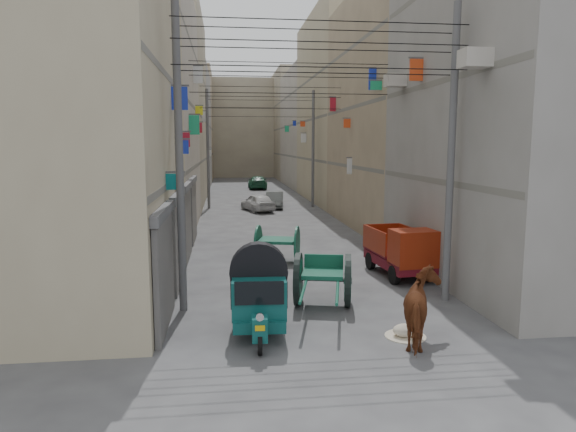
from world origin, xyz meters
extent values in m
plane|color=#404042|center=(0.00, 0.00, 0.00)|extent=(140.00, 140.00, 0.00)
cube|color=tan|center=(-8.00, 8.00, 6.50)|extent=(8.00, 10.00, 13.00)
cube|color=slate|center=(-4.12, 8.00, 3.20)|extent=(0.25, 9.80, 0.18)
cube|color=slate|center=(-4.12, 8.00, 6.20)|extent=(0.25, 9.80, 0.18)
cube|color=#AFA596|center=(-8.00, 19.00, 6.00)|extent=(8.00, 12.00, 12.00)
cube|color=slate|center=(-4.12, 19.00, 3.20)|extent=(0.25, 11.76, 0.18)
cube|color=slate|center=(-4.12, 19.00, 6.20)|extent=(0.25, 11.76, 0.18)
cube|color=slate|center=(-4.12, 19.00, 9.20)|extent=(0.25, 11.76, 0.18)
cube|color=tan|center=(-8.00, 32.00, 7.00)|extent=(8.00, 14.00, 14.00)
cube|color=slate|center=(-4.12, 32.00, 3.20)|extent=(0.25, 13.72, 0.18)
cube|color=slate|center=(-4.12, 32.00, 6.20)|extent=(0.25, 13.72, 0.18)
cube|color=slate|center=(-4.12, 32.00, 9.20)|extent=(0.25, 13.72, 0.18)
cube|color=gray|center=(-8.00, 46.00, 5.90)|extent=(8.00, 14.00, 11.80)
cube|color=slate|center=(-4.12, 46.00, 3.20)|extent=(0.25, 13.72, 0.18)
cube|color=slate|center=(-4.12, 46.00, 6.20)|extent=(0.25, 13.72, 0.18)
cube|color=slate|center=(-4.12, 46.00, 9.20)|extent=(0.25, 13.72, 0.18)
cube|color=tan|center=(-8.00, 59.00, 6.75)|extent=(8.00, 12.00, 13.50)
cube|color=slate|center=(-4.12, 59.00, 3.20)|extent=(0.25, 11.76, 0.18)
cube|color=slate|center=(-4.12, 59.00, 6.20)|extent=(0.25, 11.76, 0.18)
cube|color=slate|center=(-4.12, 59.00, 9.20)|extent=(0.25, 11.76, 0.18)
cube|color=gray|center=(8.00, 8.00, 6.50)|extent=(8.00, 10.00, 13.00)
cube|color=slate|center=(4.12, 8.00, 3.20)|extent=(0.25, 9.80, 0.18)
cube|color=slate|center=(4.12, 8.00, 6.20)|extent=(0.25, 9.80, 0.18)
cube|color=tan|center=(8.00, 19.00, 6.00)|extent=(8.00, 12.00, 12.00)
cube|color=slate|center=(4.12, 19.00, 3.20)|extent=(0.25, 11.76, 0.18)
cube|color=slate|center=(4.12, 19.00, 6.20)|extent=(0.25, 11.76, 0.18)
cube|color=slate|center=(4.12, 19.00, 9.20)|extent=(0.25, 11.76, 0.18)
cube|color=tan|center=(8.00, 32.00, 7.00)|extent=(8.00, 14.00, 14.00)
cube|color=slate|center=(4.12, 32.00, 3.20)|extent=(0.25, 13.72, 0.18)
cube|color=slate|center=(4.12, 32.00, 6.20)|extent=(0.25, 13.72, 0.18)
cube|color=slate|center=(4.12, 32.00, 9.20)|extent=(0.25, 13.72, 0.18)
cube|color=#AFA596|center=(8.00, 46.00, 5.90)|extent=(8.00, 14.00, 11.80)
cube|color=slate|center=(4.12, 46.00, 3.20)|extent=(0.25, 13.72, 0.18)
cube|color=slate|center=(4.12, 46.00, 6.20)|extent=(0.25, 13.72, 0.18)
cube|color=slate|center=(4.12, 46.00, 9.20)|extent=(0.25, 13.72, 0.18)
cube|color=tan|center=(8.00, 59.00, 6.75)|extent=(8.00, 12.00, 13.50)
cube|color=slate|center=(4.12, 59.00, 3.20)|extent=(0.25, 11.76, 0.18)
cube|color=slate|center=(4.12, 59.00, 6.20)|extent=(0.25, 11.76, 0.18)
cube|color=slate|center=(4.12, 59.00, 9.20)|extent=(0.25, 11.76, 0.18)
cube|color=tan|center=(0.00, 66.00, 6.50)|extent=(22.00, 10.00, 13.00)
cube|color=#49494E|center=(-3.92, 4.80, 1.30)|extent=(0.12, 3.00, 2.60)
cube|color=#555557|center=(-3.90, 4.80, 2.75)|extent=(0.18, 3.20, 0.25)
cube|color=#49494E|center=(-3.92, 8.50, 1.30)|extent=(0.12, 3.00, 2.60)
cube|color=#555557|center=(-3.90, 8.50, 2.75)|extent=(0.18, 3.20, 0.25)
cube|color=#49494E|center=(-3.92, 12.20, 1.30)|extent=(0.12, 3.00, 2.60)
cube|color=#555557|center=(-3.90, 12.20, 2.75)|extent=(0.18, 3.20, 0.25)
cube|color=#49494E|center=(-3.92, 16.00, 1.30)|extent=(0.12, 3.00, 2.60)
cube|color=#555557|center=(-3.90, 16.00, 2.75)|extent=(0.18, 3.20, 0.25)
cube|color=#E4471A|center=(3.81, 34.28, 5.98)|extent=(0.38, 0.08, 0.41)
cube|color=silver|center=(-3.86, 41.61, 3.62)|extent=(0.27, 0.08, 0.71)
cube|color=#0B7C80|center=(-3.78, 6.43, 3.35)|extent=(0.44, 0.08, 0.42)
cube|color=#1DA169|center=(-3.77, 15.80, 5.17)|extent=(0.45, 0.08, 0.84)
cube|color=#1DA169|center=(3.79, 44.88, 5.91)|extent=(0.41, 0.08, 0.59)
cube|color=#1B31BF|center=(-3.81, 9.76, 4.24)|extent=(0.38, 0.08, 0.44)
cube|color=silver|center=(3.78, 33.54, 4.85)|extent=(0.43, 0.08, 0.72)
cube|color=#1B31BF|center=(3.86, 39.62, 6.25)|extent=(0.28, 0.08, 0.44)
cube|color=silver|center=(-3.76, 20.00, 7.85)|extent=(0.48, 0.08, 0.84)
cube|color=silver|center=(-3.85, 38.07, 3.67)|extent=(0.31, 0.08, 0.44)
cube|color=#E4471A|center=(3.82, 19.02, 5.41)|extent=(0.35, 0.08, 0.45)
cube|color=#AE1729|center=(3.83, 22.65, 6.65)|extent=(0.34, 0.08, 0.79)
cube|color=#AE1729|center=(-3.86, 12.02, 4.50)|extent=(0.28, 0.08, 0.52)
cube|color=silver|center=(-3.86, 29.62, 6.26)|extent=(0.28, 0.08, 0.74)
cube|color=silver|center=(3.87, 18.51, 3.22)|extent=(0.26, 0.08, 0.80)
cube|color=silver|center=(3.83, 9.37, 6.69)|extent=(0.34, 0.08, 0.55)
cube|color=#1B31BF|center=(-3.76, 8.55, 5.67)|extent=(0.47, 0.08, 0.67)
cube|color=yellow|center=(-3.80, 21.15, 6.14)|extent=(0.40, 0.08, 0.47)
cube|color=#AE1729|center=(-3.84, 21.66, 5.24)|extent=(0.32, 0.08, 0.55)
cube|color=#1DA169|center=(3.76, 13.74, 6.73)|extent=(0.47, 0.08, 0.35)
cube|color=#1B31BF|center=(3.84, 14.58, 7.07)|extent=(0.32, 0.08, 0.89)
cube|color=#E4471A|center=(3.78, 9.29, 6.73)|extent=(0.44, 0.08, 0.69)
cube|color=silver|center=(-4.06, 6.00, 3.00)|extent=(0.10, 3.20, 0.80)
cube|color=#0B7C80|center=(-4.06, 15.00, 3.00)|extent=(0.10, 3.20, 0.80)
cube|color=#AE1729|center=(-4.06, 27.00, 3.00)|extent=(0.10, 3.20, 0.80)
cube|color=#1DA169|center=(-4.06, 39.00, 3.00)|extent=(0.10, 3.20, 0.80)
cube|color=silver|center=(4.06, 6.00, 3.00)|extent=(0.10, 3.20, 0.80)
cube|color=#1B31BF|center=(4.06, 15.00, 3.00)|extent=(0.10, 3.20, 0.80)
cube|color=#1B31BF|center=(4.06, 27.00, 3.00)|extent=(0.10, 3.20, 0.80)
cube|color=silver|center=(4.06, 39.00, 3.00)|extent=(0.10, 3.20, 0.80)
cube|color=#B9B2A6|center=(3.65, 5.00, 6.40)|extent=(0.70, 0.55, 0.45)
cube|color=#B9B2A6|center=(3.65, 11.00, 6.60)|extent=(0.70, 0.55, 0.45)
cylinder|color=#555557|center=(-3.60, 6.00, 4.00)|extent=(0.20, 0.20, 8.00)
cylinder|color=#555557|center=(3.60, 6.00, 4.00)|extent=(0.20, 0.20, 8.00)
cylinder|color=#555557|center=(-3.60, 28.00, 4.00)|extent=(0.20, 0.20, 8.00)
cylinder|color=#555557|center=(3.60, 28.00, 4.00)|extent=(0.20, 0.20, 8.00)
cylinder|color=black|center=(0.00, 5.50, 6.20)|extent=(7.40, 0.02, 0.02)
cylinder|color=black|center=(0.00, 5.50, 6.80)|extent=(7.40, 0.02, 0.02)
cylinder|color=black|center=(0.00, 5.50, 7.30)|extent=(7.40, 0.02, 0.02)
cylinder|color=black|center=(0.00, 6.50, 6.20)|extent=(7.40, 0.02, 0.02)
cylinder|color=black|center=(0.00, 6.50, 6.80)|extent=(7.40, 0.02, 0.02)
cylinder|color=black|center=(0.00, 6.50, 7.30)|extent=(7.40, 0.02, 0.02)
cylinder|color=black|center=(0.00, 12.00, 6.20)|extent=(7.40, 0.02, 0.02)
cylinder|color=black|center=(0.00, 12.00, 6.80)|extent=(7.40, 0.02, 0.02)
cylinder|color=black|center=(0.00, 12.00, 7.30)|extent=(7.40, 0.02, 0.02)
cylinder|color=black|center=(0.00, 20.00, 6.20)|extent=(7.40, 0.02, 0.02)
cylinder|color=black|center=(0.00, 20.00, 6.80)|extent=(7.40, 0.02, 0.02)
cylinder|color=black|center=(0.00, 20.00, 7.30)|extent=(7.40, 0.02, 0.02)
cylinder|color=black|center=(0.00, 28.00, 6.20)|extent=(7.40, 0.02, 0.02)
cylinder|color=black|center=(0.00, 28.00, 6.80)|extent=(7.40, 0.02, 0.02)
cylinder|color=black|center=(0.00, 28.00, 7.30)|extent=(7.40, 0.02, 0.02)
cylinder|color=black|center=(-1.80, 2.84, 0.26)|extent=(0.13, 0.52, 0.51)
cylinder|color=black|center=(-2.21, 4.60, 0.26)|extent=(0.13, 0.52, 0.51)
cylinder|color=black|center=(-1.21, 4.55, 0.26)|extent=(0.13, 0.52, 0.51)
cube|color=#0C4643|center=(-1.74, 4.03, 0.44)|extent=(1.23, 1.79, 0.26)
cube|color=#0C4643|center=(-1.80, 2.89, 0.55)|extent=(0.34, 0.43, 0.50)
cylinder|color=silver|center=(-1.81, 2.68, 0.87)|extent=(0.17, 0.05, 0.16)
cube|color=gold|center=(-1.81, 2.66, 0.64)|extent=(0.20, 0.04, 0.11)
cube|color=#0C4643|center=(-1.74, 4.07, 0.96)|extent=(1.26, 1.61, 0.87)
cube|color=black|center=(-1.78, 3.28, 1.19)|extent=(1.05, 0.11, 0.50)
cube|color=black|center=(-2.34, 4.10, 1.05)|extent=(0.09, 1.10, 0.59)
cube|color=black|center=(-1.14, 4.04, 1.05)|extent=(0.09, 1.10, 0.59)
cube|color=silver|center=(-1.78, 3.25, 0.50)|extent=(1.14, 0.10, 0.05)
cylinder|color=black|center=(-0.55, 6.07, 0.72)|extent=(0.48, 1.43, 1.43)
cylinder|color=#12503A|center=(-0.55, 6.07, 0.72)|extent=(0.43, 1.13, 1.12)
cylinder|color=#555557|center=(-0.55, 6.07, 0.72)|extent=(0.26, 0.23, 0.18)
cylinder|color=black|center=(0.75, 5.77, 0.72)|extent=(0.48, 1.43, 1.43)
cylinder|color=#12503A|center=(0.75, 5.77, 0.72)|extent=(0.43, 1.13, 1.12)
cylinder|color=#555557|center=(0.75, 5.77, 0.72)|extent=(0.26, 0.23, 0.18)
cylinder|color=#555557|center=(0.10, 5.92, 0.72)|extent=(1.36, 0.40, 0.08)
cube|color=#12503A|center=(0.10, 5.92, 0.90)|extent=(1.30, 1.34, 0.10)
cube|color=#12503A|center=(0.22, 6.42, 1.13)|extent=(1.06, 0.33, 0.36)
cylinder|color=#12503A|center=(-0.59, 4.77, 0.82)|extent=(0.61, 2.31, 0.07)
cylinder|color=#12503A|center=(0.21, 4.58, 0.82)|extent=(0.61, 2.31, 0.07)
cylinder|color=black|center=(2.71, 7.74, 0.30)|extent=(0.22, 0.61, 0.60)
cylinder|color=black|center=(2.52, 9.73, 0.30)|extent=(0.22, 0.61, 0.60)
cylinder|color=black|center=(3.88, 7.86, 0.30)|extent=(0.22, 0.61, 0.60)
cylinder|color=black|center=(3.69, 9.84, 0.30)|extent=(0.22, 0.61, 0.60)
cube|color=#590C16|center=(3.20, 8.79, 0.50)|extent=(1.59, 3.10, 0.32)
cube|color=maroon|center=(3.30, 7.76, 1.13)|extent=(1.40, 1.07, 1.13)
cube|color=black|center=(3.34, 7.33, 1.22)|extent=(1.18, 0.17, 0.50)
cube|color=#590C16|center=(3.15, 9.29, 0.74)|extent=(1.54, 2.12, 0.11)
cube|color=maroon|center=(2.49, 9.23, 1.13)|extent=(0.24, 1.99, 0.77)
cube|color=maroon|center=(3.81, 9.35, 1.13)|extent=(0.24, 1.99, 0.77)
cube|color=maroon|center=(3.06, 10.27, 1.13)|extent=(1.36, 0.18, 0.77)
cylinder|color=#12503A|center=(-1.27, 11.52, 0.68)|extent=(0.43, 1.33, 1.36)
cylinder|color=#12503A|center=(0.13, 11.14, 0.68)|extent=(0.43, 1.33, 1.36)
cube|color=#12503A|center=(-0.57, 11.33, 0.80)|extent=(1.56, 1.45, 0.10)
cylinder|color=#555557|center=(-0.57, 11.33, 0.68)|extent=(1.48, 0.48, 0.08)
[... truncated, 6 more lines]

